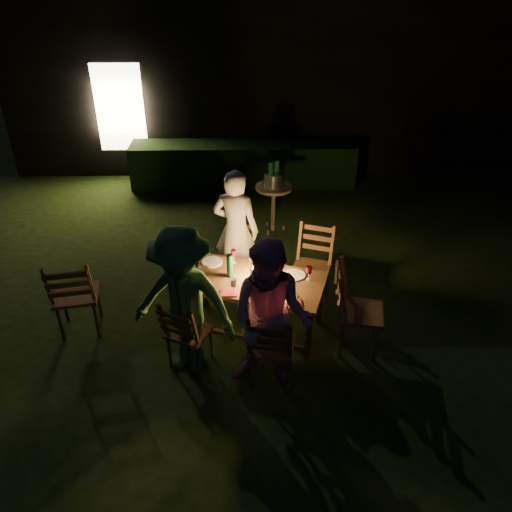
{
  "coord_description": "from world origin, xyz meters",
  "views": [
    {
      "loc": [
        -0.45,
        -5.26,
        3.81
      ],
      "look_at": [
        -0.35,
        -0.35,
        0.84
      ],
      "focal_mm": 35.0,
      "sensor_mm": 36.0,
      "label": 1
    }
  ],
  "objects_px": {
    "chair_far_right": "(311,278)",
    "person_opp_left": "(183,303)",
    "chair_near_left": "(189,343)",
    "ice_bucket": "(274,180)",
    "bottle_bucket_b": "(277,175)",
    "dining_table": "(251,284)",
    "chair_spare": "(79,308)",
    "side_table": "(274,192)",
    "lantern": "(256,266)",
    "bottle_table": "(230,266)",
    "person_house_side": "(236,230)",
    "bottle_bucket_a": "(271,177)",
    "chair_far_left": "(236,268)",
    "chair_near_right": "(271,359)",
    "chair_end": "(358,324)",
    "person_opp_right": "(271,319)"
  },
  "relations": [
    {
      "from": "chair_far_left",
      "to": "side_table",
      "type": "xyz_separation_m",
      "value": [
        0.57,
        1.57,
        0.4
      ]
    },
    {
      "from": "side_table",
      "to": "ice_bucket",
      "type": "distance_m",
      "value": 0.2
    },
    {
      "from": "side_table",
      "to": "person_opp_left",
      "type": "bearing_deg",
      "value": -108.97
    },
    {
      "from": "dining_table",
      "to": "chair_spare",
      "type": "distance_m",
      "value": 2.01
    },
    {
      "from": "chair_near_right",
      "to": "person_house_side",
      "type": "xyz_separation_m",
      "value": [
        -0.37,
        1.79,
        0.52
      ]
    },
    {
      "from": "chair_spare",
      "to": "bottle_bucket_b",
      "type": "distance_m",
      "value": 3.53
    },
    {
      "from": "chair_far_left",
      "to": "chair_near_right",
      "type": "bearing_deg",
      "value": 126.99
    },
    {
      "from": "chair_far_right",
      "to": "person_opp_left",
      "type": "relative_size",
      "value": 0.6
    },
    {
      "from": "chair_end",
      "to": "lantern",
      "type": "bearing_deg",
      "value": -98.68
    },
    {
      "from": "chair_spare",
      "to": "side_table",
      "type": "xyz_separation_m",
      "value": [
        2.37,
        2.45,
        0.35
      ]
    },
    {
      "from": "chair_far_right",
      "to": "person_house_side",
      "type": "relative_size",
      "value": 0.62
    },
    {
      "from": "person_opp_right",
      "to": "lantern",
      "type": "bearing_deg",
      "value": 114.69
    },
    {
      "from": "chair_spare",
      "to": "lantern",
      "type": "bearing_deg",
      "value": -8.83
    },
    {
      "from": "lantern",
      "to": "bottle_bucket_a",
      "type": "distance_m",
      "value": 2.38
    },
    {
      "from": "lantern",
      "to": "bottle_table",
      "type": "xyz_separation_m",
      "value": [
        -0.3,
        0.04,
        -0.02
      ]
    },
    {
      "from": "chair_near_left",
      "to": "person_opp_right",
      "type": "bearing_deg",
      "value": 4.22
    },
    {
      "from": "side_table",
      "to": "bottle_bucket_a",
      "type": "relative_size",
      "value": 2.38
    },
    {
      "from": "dining_table",
      "to": "bottle_table",
      "type": "bearing_deg",
      "value": 180.0
    },
    {
      "from": "ice_bucket",
      "to": "lantern",
      "type": "bearing_deg",
      "value": -97.53
    },
    {
      "from": "chair_spare",
      "to": "person_house_side",
      "type": "relative_size",
      "value": 0.66
    },
    {
      "from": "dining_table",
      "to": "person_opp_left",
      "type": "relative_size",
      "value": 1.07
    },
    {
      "from": "bottle_bucket_a",
      "to": "bottle_bucket_b",
      "type": "relative_size",
      "value": 1.0
    },
    {
      "from": "chair_near_left",
      "to": "side_table",
      "type": "xyz_separation_m",
      "value": [
        1.05,
        3.03,
        0.4
      ]
    },
    {
      "from": "bottle_table",
      "to": "dining_table",
      "type": "bearing_deg",
      "value": -17.78
    },
    {
      "from": "dining_table",
      "to": "chair_near_right",
      "type": "bearing_deg",
      "value": -59.56
    },
    {
      "from": "chair_near_right",
      "to": "person_opp_right",
      "type": "height_order",
      "value": "person_opp_right"
    },
    {
      "from": "chair_spare",
      "to": "bottle_bucket_a",
      "type": "bearing_deg",
      "value": 36.03
    },
    {
      "from": "dining_table",
      "to": "ice_bucket",
      "type": "xyz_separation_m",
      "value": [
        0.38,
        2.44,
        0.26
      ]
    },
    {
      "from": "bottle_bucket_b",
      "to": "chair_near_right",
      "type": "bearing_deg",
      "value": -94.02
    },
    {
      "from": "bottle_bucket_b",
      "to": "chair_far_left",
      "type": "bearing_deg",
      "value": -111.14
    },
    {
      "from": "dining_table",
      "to": "chair_far_right",
      "type": "relative_size",
      "value": 1.78
    },
    {
      "from": "person_house_side",
      "to": "bottle_bucket_a",
      "type": "relative_size",
      "value": 5.08
    },
    {
      "from": "chair_spare",
      "to": "person_opp_left",
      "type": "relative_size",
      "value": 0.64
    },
    {
      "from": "chair_near_left",
      "to": "bottle_bucket_a",
      "type": "height_order",
      "value": "bottle_bucket_a"
    },
    {
      "from": "dining_table",
      "to": "ice_bucket",
      "type": "relative_size",
      "value": 6.0
    },
    {
      "from": "chair_spare",
      "to": "ice_bucket",
      "type": "bearing_deg",
      "value": 35.89
    },
    {
      "from": "person_opp_left",
      "to": "bottle_bucket_b",
      "type": "distance_m",
      "value": 3.32
    },
    {
      "from": "lantern",
      "to": "chair_spare",
      "type": "bearing_deg",
      "value": -178.73
    },
    {
      "from": "bottle_bucket_b",
      "to": "person_house_side",
      "type": "bearing_deg",
      "value": -111.32
    },
    {
      "from": "chair_far_right",
      "to": "bottle_table",
      "type": "xyz_separation_m",
      "value": [
        -1.0,
        -0.49,
        0.51
      ]
    },
    {
      "from": "chair_near_left",
      "to": "ice_bucket",
      "type": "xyz_separation_m",
      "value": [
        1.05,
        3.03,
        0.6
      ]
    },
    {
      "from": "chair_near_left",
      "to": "lantern",
      "type": "xyz_separation_m",
      "value": [
        0.73,
        0.63,
        0.56
      ]
    },
    {
      "from": "chair_near_right",
      "to": "person_opp_left",
      "type": "distance_m",
      "value": 1.06
    },
    {
      "from": "chair_near_right",
      "to": "bottle_bucket_a",
      "type": "distance_m",
      "value": 3.33
    },
    {
      "from": "chair_far_left",
      "to": "chair_far_right",
      "type": "height_order",
      "value": "chair_far_right"
    },
    {
      "from": "bottle_bucket_a",
      "to": "dining_table",
      "type": "bearing_deg",
      "value": -97.86
    },
    {
      "from": "side_table",
      "to": "bottle_bucket_a",
      "type": "height_order",
      "value": "bottle_bucket_a"
    },
    {
      "from": "person_opp_left",
      "to": "lantern",
      "type": "relative_size",
      "value": 4.8
    },
    {
      "from": "chair_near_left",
      "to": "chair_end",
      "type": "height_order",
      "value": "chair_end"
    },
    {
      "from": "chair_near_right",
      "to": "person_house_side",
      "type": "relative_size",
      "value": 0.6
    }
  ]
}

